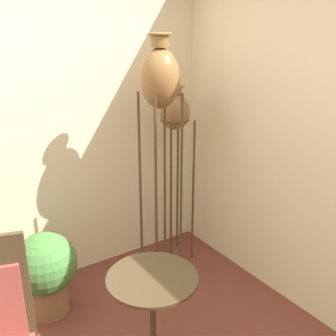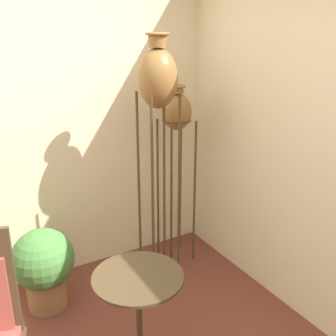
% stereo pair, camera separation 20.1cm
% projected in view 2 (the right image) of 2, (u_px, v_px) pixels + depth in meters
% --- Properties ---
extents(wall_back, '(7.20, 0.06, 2.70)m').
position_uv_depth(wall_back, '(20.00, 126.00, 3.02)').
color(wall_back, beige).
rests_on(wall_back, ground_plane).
extents(vase_stand_tall, '(0.29, 0.29, 2.04)m').
position_uv_depth(vase_stand_tall, '(158.00, 85.00, 2.79)').
color(vase_stand_tall, '#473823').
rests_on(vase_stand_tall, ground_plane).
extents(vase_stand_medium, '(0.26, 0.26, 1.62)m').
position_uv_depth(vase_stand_medium, '(177.00, 118.00, 3.32)').
color(vase_stand_medium, '#473823').
rests_on(vase_stand_medium, ground_plane).
extents(side_table, '(0.51, 0.51, 0.77)m').
position_uv_depth(side_table, '(139.00, 307.00, 2.24)').
color(side_table, '#473823').
rests_on(side_table, ground_plane).
extents(potted_plant, '(0.47, 0.47, 0.65)m').
position_uv_depth(potted_plant, '(44.00, 265.00, 2.98)').
color(potted_plant, olive).
rests_on(potted_plant, ground_plane).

